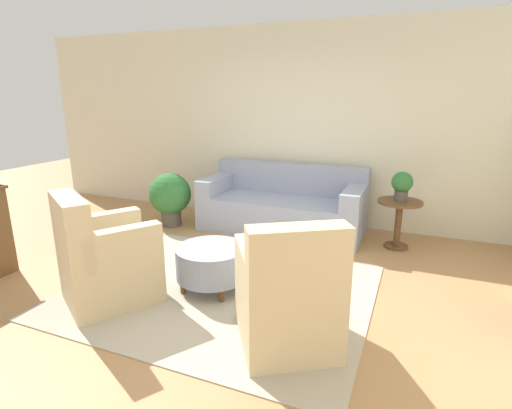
# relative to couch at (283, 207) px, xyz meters

# --- Properties ---
(ground_plane) EXTENTS (16.00, 16.00, 0.00)m
(ground_plane) POSITION_rel_couch_xyz_m (0.04, -1.98, -0.33)
(ground_plane) COLOR #AD7F51
(wall_back) EXTENTS (8.98, 0.12, 2.80)m
(wall_back) POSITION_rel_couch_xyz_m (0.04, 0.57, 1.07)
(wall_back) COLOR beige
(wall_back) RESTS_ON ground_plane
(rug) EXTENTS (2.83, 2.32, 0.01)m
(rug) POSITION_rel_couch_xyz_m (0.04, -1.98, -0.32)
(rug) COLOR #B2A893
(rug) RESTS_ON ground_plane
(couch) EXTENTS (2.22, 0.93, 0.89)m
(couch) POSITION_rel_couch_xyz_m (0.00, 0.00, 0.00)
(couch) COLOR #8E99B2
(couch) RESTS_ON ground_plane
(armchair_left) EXTENTS (0.99, 1.02, 1.02)m
(armchair_left) POSITION_rel_couch_xyz_m (-0.83, -2.55, 0.07)
(armchair_left) COLOR #C6B289
(armchair_left) RESTS_ON rug
(armchair_right) EXTENTS (0.99, 1.02, 1.02)m
(armchair_right) POSITION_rel_couch_xyz_m (0.91, -2.55, 0.07)
(armchair_right) COLOR #C6B289
(armchair_right) RESTS_ON rug
(ottoman_table) EXTENTS (0.69, 0.69, 0.42)m
(ottoman_table) POSITION_rel_couch_xyz_m (-0.06, -1.95, -0.05)
(ottoman_table) COLOR #8E99B2
(ottoman_table) RESTS_ON rug
(side_table) EXTENTS (0.53, 0.53, 0.60)m
(side_table) POSITION_rel_couch_xyz_m (1.53, -0.11, 0.08)
(side_table) COLOR brown
(side_table) RESTS_ON ground_plane
(potted_plant_on_side_table) EXTENTS (0.25, 0.25, 0.36)m
(potted_plant_on_side_table) POSITION_rel_couch_xyz_m (1.53, -0.11, 0.48)
(potted_plant_on_side_table) COLOR #4C4742
(potted_plant_on_side_table) RESTS_ON side_table
(potted_plant_floor) EXTENTS (0.59, 0.59, 0.77)m
(potted_plant_floor) POSITION_rel_couch_xyz_m (-1.55, -0.45, 0.12)
(potted_plant_floor) COLOR #4C4742
(potted_plant_floor) RESTS_ON ground_plane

